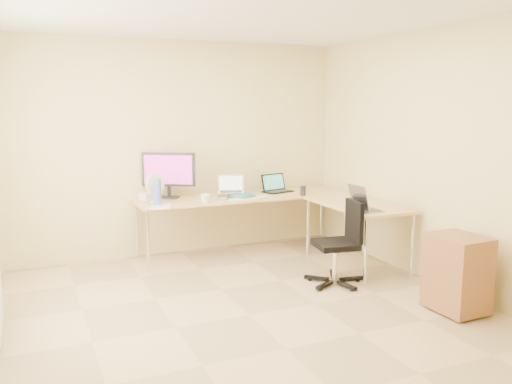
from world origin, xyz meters
name	(u,v)px	position (x,y,z in m)	size (l,w,h in m)	color
floor	(249,315)	(0.00, 0.00, 0.00)	(4.50, 4.50, 0.00)	tan
ceiling	(249,9)	(0.00, 0.00, 2.60)	(4.50, 4.50, 0.00)	white
wall_back	(177,149)	(0.00, 2.25, 1.30)	(4.50, 4.50, 0.00)	#D7C77E
wall_front	(438,224)	(0.00, -2.25, 1.30)	(4.50, 4.50, 0.00)	#D7C77E
wall_right	(442,159)	(2.10, 0.00, 1.30)	(4.50, 4.50, 0.00)	#D7C77E
desk_main	(245,224)	(0.72, 1.85, 0.36)	(2.65, 0.70, 0.73)	tan
desk_return	(357,235)	(1.70, 0.85, 0.36)	(0.70, 1.30, 0.73)	tan
monitor	(169,175)	(-0.17, 2.05, 1.01)	(0.64, 0.21, 0.55)	black
book_stack	(242,196)	(0.63, 1.71, 0.75)	(0.21, 0.29, 0.05)	#237876
laptop_center	(231,184)	(0.54, 1.83, 0.88)	(0.32, 0.24, 0.21)	#A9A9A9
laptop_black	(278,183)	(1.21, 1.92, 0.85)	(0.36, 0.27, 0.23)	black
keyboard	(245,199)	(0.63, 1.59, 0.74)	(0.40, 0.11, 0.02)	silver
mouse	(264,197)	(0.86, 1.59, 0.75)	(0.11, 0.07, 0.04)	white
mug	(205,199)	(0.12, 1.55, 0.78)	(0.11, 0.11, 0.10)	white
cd_stack	(223,198)	(0.40, 1.71, 0.75)	(0.13, 0.13, 0.03)	#ACADC0
water_bottle	(158,192)	(-0.40, 1.65, 0.88)	(0.08, 0.08, 0.29)	#475FAB
papers	(160,206)	(-0.40, 1.56, 0.73)	(0.22, 0.32, 0.01)	beige
white_box	(150,196)	(-0.40, 2.05, 0.77)	(0.21, 0.15, 0.08)	white
desk_fan	(154,189)	(-0.39, 1.85, 0.88)	(0.24, 0.24, 0.30)	silver
black_cup	(303,191)	(1.38, 1.55, 0.79)	(0.07, 0.07, 0.12)	black
laptop_return	(367,200)	(1.53, 0.43, 0.85)	(0.28, 0.35, 0.23)	#A6A5B2
office_chair	(336,237)	(1.14, 0.41, 0.50)	(0.53, 0.53, 0.88)	black
cabinet	(457,273)	(1.73, -0.67, 0.36)	(0.39, 0.49, 0.68)	brown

